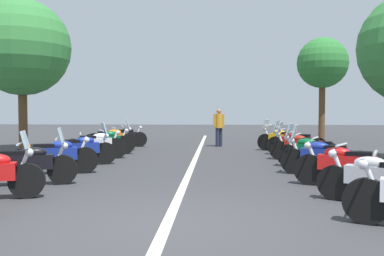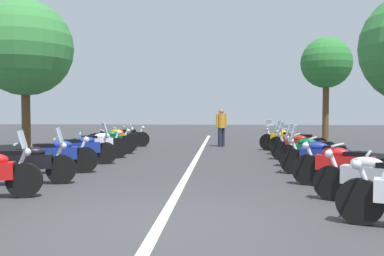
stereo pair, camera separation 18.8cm
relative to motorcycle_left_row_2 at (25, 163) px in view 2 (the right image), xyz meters
name	(u,v)px [view 2 (the right image)]	position (x,y,z in m)	size (l,w,h in m)	color
ground_plane	(159,225)	(-2.73, -3.24, -0.46)	(80.00, 80.00, 0.00)	#38383A
lane_centre_stripe	(194,163)	(3.82, -3.24, -0.46)	(26.84, 0.16, 0.01)	beige
motorcycle_left_row_2	(25,163)	(0.00, 0.00, 0.00)	(0.87, 2.06, 1.20)	black
motorcycle_left_row_3	(55,155)	(1.53, 0.01, 0.00)	(0.90, 2.04, 1.00)	black
motorcycle_left_row_4	(80,149)	(3.13, -0.06, 0.01)	(1.11, 1.96, 1.21)	black
motorcycle_left_row_5	(97,144)	(4.67, -0.07, 0.00)	(0.97, 1.93, 1.02)	black
motorcycle_left_row_6	(107,141)	(6.06, 0.00, 0.01)	(0.88, 2.03, 1.02)	black
motorcycle_left_row_7	(113,138)	(7.50, 0.19, 0.01)	(0.84, 2.04, 1.22)	black
motorcycle_left_row_8	(126,136)	(9.02, 0.02, 0.00)	(0.86, 1.96, 1.00)	black
motorcycle_right_row_1	(377,179)	(-1.40, -6.58, -0.01)	(1.22, 1.87, 0.98)	black
motorcycle_right_row_2	(344,165)	(0.16, -6.51, 0.00)	(1.03, 1.98, 1.00)	black
motorcycle_right_row_3	(323,156)	(1.69, -6.47, 0.00)	(0.99, 2.03, 1.20)	black
motorcycle_right_row_4	(313,151)	(3.02, -6.50, 0.00)	(0.98, 1.88, 1.20)	black
motorcycle_right_row_5	(303,146)	(4.61, -6.56, 0.00)	(1.01, 2.00, 1.19)	black
motorcycle_right_row_6	(297,142)	(6.09, -6.63, 0.01)	(1.02, 1.95, 1.21)	black
motorcycle_right_row_7	(284,139)	(7.52, -6.42, 0.01)	(1.20, 1.85, 1.21)	black
traffic_cone_0	(32,154)	(3.40, 1.50, -0.17)	(0.36, 0.36, 0.61)	orange
bystander_2	(221,125)	(9.51, -4.03, 0.49)	(0.32, 0.46, 1.63)	#1E2338
roadside_tree_0	(25,48)	(6.82, 3.34, 3.43)	(3.59, 3.59, 5.70)	brown
roadside_tree_2	(326,63)	(13.58, -9.41, 3.53)	(2.61, 2.61, 5.33)	brown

